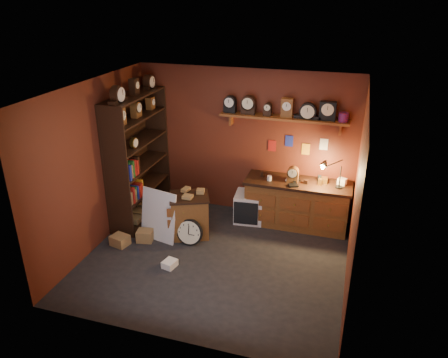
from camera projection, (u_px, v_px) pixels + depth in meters
floor at (215, 259)px, 6.93m from camera, size 4.00×4.00×0.00m
room_shell at (220, 156)px, 6.32m from camera, size 4.02×3.62×2.71m
shelving_unit at (136, 153)px, 7.76m from camera, size 0.47×1.60×2.58m
workbench at (297, 201)px, 7.75m from camera, size 1.84×0.66×1.36m
low_cabinet at (190, 214)px, 7.46m from camera, size 0.82×0.76×0.84m
big_round_clock at (190, 232)px, 7.25m from camera, size 0.45×0.16×0.45m
white_panel at (160, 238)px, 7.51m from camera, size 0.70×0.33×0.89m
mini_fridge at (249, 207)px, 7.99m from camera, size 0.56×0.58×0.53m
floor_box_a at (120, 240)px, 7.28m from camera, size 0.33×0.30×0.17m
floor_box_b at (170, 264)px, 6.71m from camera, size 0.22×0.25×0.11m
floor_box_c at (145, 236)px, 7.39m from camera, size 0.30×0.26×0.20m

